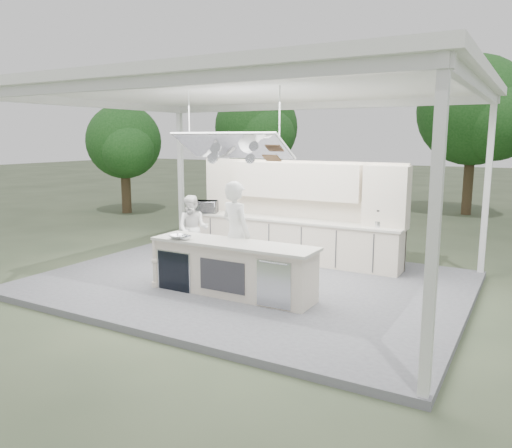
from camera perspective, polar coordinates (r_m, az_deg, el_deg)
The scene contains 12 objects.
ground at distance 9.90m, azimuth -0.80°, elevation -7.09°, with size 90.00×90.00×0.00m, color #505A3E.
stage_deck at distance 9.88m, azimuth -0.80°, elevation -6.76°, with size 8.00×6.00×0.12m, color slate.
tent at distance 9.49m, azimuth -0.88°, elevation 14.85°, with size 8.20×6.20×3.86m.
demo_island at distance 8.90m, azimuth -2.79°, elevation -5.07°, with size 3.10×0.79×0.95m.
back_counter at distance 11.38m, azimuth 4.04°, elevation -1.75°, with size 5.08×0.72×0.95m.
back_wall_unit at distance 11.24m, azimuth 6.62°, elevation 3.10°, with size 5.05×0.48×2.25m.
tree_cluster at distance 18.61m, azimuth 14.39°, elevation 10.82°, with size 19.55×9.40×5.85m.
head_chef at distance 9.26m, azimuth -2.30°, elevation -1.19°, with size 0.72×0.47×1.98m, color white.
sous_chef at distance 11.21m, azimuth -7.22°, elevation -0.56°, with size 0.73×0.57×1.51m, color white.
toaster_oven at distance 12.21m, azimuth -5.70°, elevation 1.98°, with size 0.54×0.37×0.30m, color #ADAFB4.
bowl_large at distance 9.16m, azimuth -8.89°, elevation -1.45°, with size 0.32×0.32×0.08m, color silver.
bowl_small at distance 9.06m, azimuth -8.08°, elevation -1.58°, with size 0.23×0.23×0.07m, color silver.
Camera 1 is at (4.79, -8.17, 2.89)m, focal length 35.00 mm.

